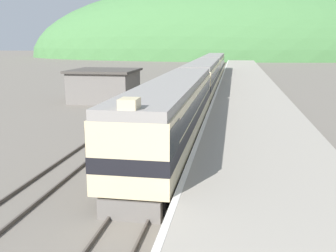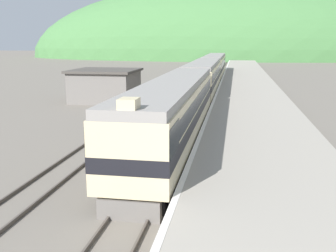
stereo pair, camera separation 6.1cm
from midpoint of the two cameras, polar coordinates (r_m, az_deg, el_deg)
name	(u,v)px [view 1 (the left image)]	position (r m, az deg, el deg)	size (l,w,h in m)	color
track_main	(212,80)	(63.69, 6.38, 6.60)	(1.52, 180.00, 0.16)	#4C443D
track_siding	(183,80)	(64.11, 2.19, 6.70)	(1.52, 180.00, 0.16)	#4C443D
platform	(249,95)	(43.70, 11.57, 4.38)	(7.11, 140.00, 0.96)	#9E9689
distant_hills	(226,58)	(154.46, 8.38, 9.80)	(155.04, 69.77, 55.18)	#477A42
station_shed	(105,85)	(42.20, -9.21, 5.86)	(6.74, 6.55, 3.35)	slate
express_train_lead_car	(174,111)	(23.51, 0.74, 2.23)	(3.00, 21.35, 4.36)	black
carriage_second	(203,77)	(45.49, 5.10, 7.03)	(2.99, 21.00, 4.00)	black
carriage_third	(214,66)	(67.26, 6.61, 8.68)	(2.99, 21.00, 4.00)	black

